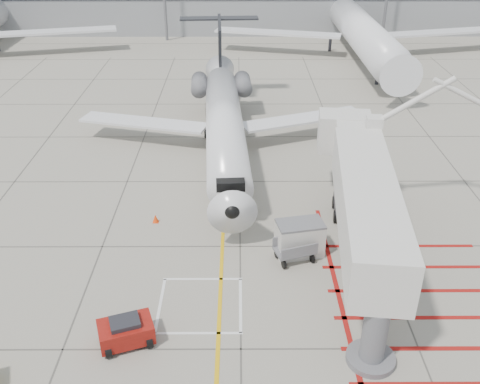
{
  "coord_description": "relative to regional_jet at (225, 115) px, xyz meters",
  "views": [
    {
      "loc": [
        -0.11,
        -21.47,
        17.86
      ],
      "look_at": [
        0.0,
        6.0,
        2.5
      ],
      "focal_mm": 40.0,
      "sensor_mm": 36.0,
      "label": 1
    }
  ],
  "objects": [
    {
      "name": "jet_bridge",
      "position": [
        7.4,
        -13.12,
        -0.28
      ],
      "size": [
        10.77,
        19.37,
        7.4
      ],
      "primitive_type": null,
      "rotation": [
        0.0,
        0.0,
        -0.11
      ],
      "color": "silver",
      "rests_on": "ground_plane"
    },
    {
      "name": "cone_nose",
      "position": [
        -4.21,
        -8.05,
        -3.72
      ],
      "size": [
        0.38,
        0.38,
        0.52
      ],
      "primitive_type": "cone",
      "color": "#E63B0C",
      "rests_on": "ground_plane"
    },
    {
      "name": "bg_aircraft_c",
      "position": [
        15.79,
        31.28,
        1.95
      ],
      "size": [
        35.6,
        39.56,
        11.87
      ],
      "primitive_type": null,
      "color": "silver",
      "rests_on": "ground_plane"
    },
    {
      "name": "regional_jet",
      "position": [
        0.0,
        0.0,
        0.0
      ],
      "size": [
        25.74,
        31.68,
        7.97
      ],
      "primitive_type": null,
      "rotation": [
        0.0,
        0.0,
        0.05
      ],
      "color": "silver",
      "rests_on": "ground_plane"
    },
    {
      "name": "baggage_cart",
      "position": [
        4.04,
        -12.01,
        -3.31
      ],
      "size": [
        2.47,
        1.97,
        1.36
      ],
      "primitive_type": null,
      "rotation": [
        0.0,
        0.0,
        0.32
      ],
      "color": "slate",
      "rests_on": "ground_plane"
    },
    {
      "name": "pushback_tug",
      "position": [
        -4.14,
        -18.27,
        -3.28
      ],
      "size": [
        2.77,
        2.21,
        1.4
      ],
      "primitive_type": null,
      "rotation": [
        0.0,
        0.0,
        0.34
      ],
      "color": "maroon",
      "rests_on": "ground_plane"
    },
    {
      "name": "ground_power_unit",
      "position": [
        4.36,
        -11.4,
        -2.97
      ],
      "size": [
        2.81,
        1.97,
        2.03
      ],
      "primitive_type": null,
      "rotation": [
        0.0,
        0.0,
        0.2
      ],
      "color": "beige",
      "rests_on": "ground_plane"
    },
    {
      "name": "ground_plane",
      "position": [
        1.03,
        -14.72,
        -3.98
      ],
      "size": [
        260.0,
        260.0,
        0.0
      ],
      "primitive_type": "plane",
      "color": "#9C9787",
      "rests_on": "ground"
    },
    {
      "name": "cone_side",
      "position": [
        0.92,
        -8.3,
        -3.77
      ],
      "size": [
        0.31,
        0.31,
        0.43
      ],
      "primitive_type": "cone",
      "color": "orange",
      "rests_on": "ground_plane"
    }
  ]
}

